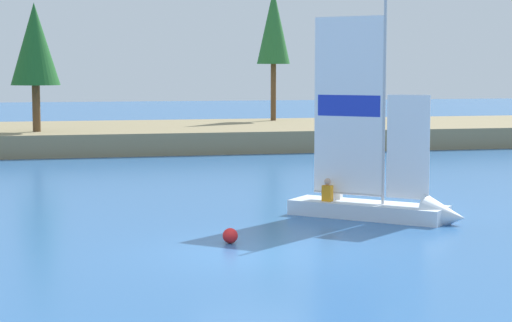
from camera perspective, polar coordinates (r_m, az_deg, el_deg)
name	(u,v)px	position (r m, az deg, el deg)	size (l,w,h in m)	color
ground_plane	(252,253)	(20.66, -0.27, -5.88)	(200.00, 200.00, 0.00)	#2D609E
shore_bank	(132,136)	(49.65, -7.88, 1.56)	(80.00, 11.93, 1.11)	#897A56
shoreline_tree_left	(35,45)	(46.06, -13.85, 7.17)	(2.42, 2.42, 6.38)	brown
shoreline_tree_midleft	(273,27)	(54.72, 1.12, 8.47)	(2.00, 2.00, 7.97)	brown
sailboat	(391,201)	(25.44, 8.58, -2.53)	(4.55, 4.31, 6.61)	silver
channel_buoy	(230,236)	(21.82, -1.64, -4.76)	(0.37, 0.37, 0.37)	red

